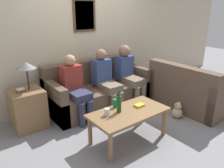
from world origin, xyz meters
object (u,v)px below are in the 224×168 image
object	(u,v)px
person_left	(75,86)
teddy_bear	(177,111)
person_middle	(105,78)
coffee_table	(129,115)
couch_main	(98,91)
couch_side	(189,92)
drinking_glass	(107,112)
wine_bottle	(119,104)
person_right	(128,72)

from	to	relation	value
person_left	teddy_bear	size ratio (longest dim) A/B	3.82
person_middle	coffee_table	bearing A→B (deg)	-109.23
couch_main	couch_side	size ratio (longest dim) A/B	1.40
drinking_glass	wine_bottle	bearing A→B (deg)	-6.13
coffee_table	teddy_bear	distance (m)	1.17
coffee_table	person_middle	size ratio (longest dim) A/B	1.01
person_left	person_right	distance (m)	1.22
couch_main	person_left	bearing A→B (deg)	-161.14
couch_main	person_middle	bearing A→B (deg)	-79.93
wine_bottle	teddy_bear	distance (m)	1.34
couch_side	person_right	size ratio (longest dim) A/B	1.26
person_left	person_middle	size ratio (longest dim) A/B	0.98
couch_main	coffee_table	distance (m)	1.33
person_middle	person_right	xyz separation A→B (m)	(0.57, 0.01, 0.02)
wine_bottle	person_right	size ratio (longest dim) A/B	0.29
drinking_glass	person_left	distance (m)	0.98
couch_side	coffee_table	distance (m)	1.67
person_left	coffee_table	bearing A→B (deg)	-76.12
teddy_bear	person_left	bearing A→B (deg)	142.11
wine_bottle	drinking_glass	size ratio (longest dim) A/B	3.35
coffee_table	wine_bottle	xyz separation A→B (m)	(-0.12, 0.07, 0.19)
couch_main	wine_bottle	distance (m)	1.32
drinking_glass	teddy_bear	distance (m)	1.50
drinking_glass	teddy_bear	bearing A→B (deg)	-4.46
person_middle	wine_bottle	bearing A→B (deg)	-116.30
person_left	teddy_bear	xyz separation A→B (m)	(1.40, -1.09, -0.47)
wine_bottle	drinking_glass	distance (m)	0.21
couch_side	person_right	bearing A→B (deg)	36.61
person_left	couch_side	bearing A→B (deg)	-26.06
couch_main	couch_side	world-z (taller)	same
coffee_table	drinking_glass	bearing A→B (deg)	163.17
person_left	person_right	world-z (taller)	person_right
drinking_glass	person_right	size ratio (longest dim) A/B	0.09
coffee_table	person_middle	bearing A→B (deg)	70.77
couch_main	teddy_bear	xyz separation A→B (m)	(0.79, -1.30, -0.18)
couch_main	person_middle	xyz separation A→B (m)	(0.04, -0.20, 0.30)
coffee_table	teddy_bear	bearing A→B (deg)	-0.91
coffee_table	person_left	bearing A→B (deg)	103.88
couch_side	wine_bottle	xyz separation A→B (m)	(-1.78, -0.06, 0.28)
couch_side	drinking_glass	distance (m)	1.99
couch_side	drinking_glass	size ratio (longest dim) A/B	14.44
coffee_table	wine_bottle	world-z (taller)	wine_bottle
couch_main	drinking_glass	world-z (taller)	couch_main
wine_bottle	person_right	world-z (taller)	person_right
couch_main	coffee_table	xyz separation A→B (m)	(-0.34, -1.28, 0.10)
drinking_glass	person_right	distance (m)	1.61
couch_side	person_left	xyz separation A→B (m)	(-1.92, 0.94, 0.29)
couch_main	teddy_bear	bearing A→B (deg)	-58.47
coffee_table	teddy_bear	world-z (taller)	coffee_table
person_middle	teddy_bear	world-z (taller)	person_middle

